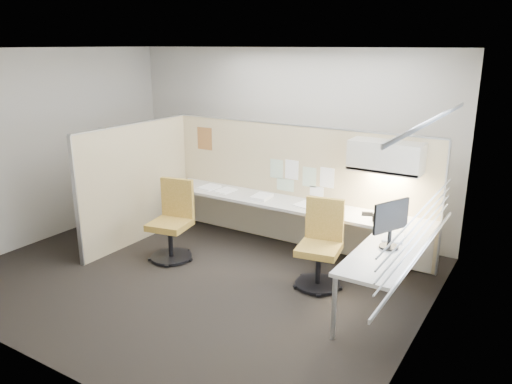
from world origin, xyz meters
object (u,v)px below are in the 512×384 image
Objects in this scene: phone at (382,217)px; desk at (304,218)px; monitor at (391,221)px; chair_right at (321,247)px; chair_left at (173,223)px.

desk is at bearing -175.36° from phone.
monitor reaches higher than phone.
phone is at bearing 39.75° from chair_right.
chair_right is (0.50, -0.55, -0.11)m from desk.
chair_left is 2.09m from chair_right.
chair_right is 1.98× the size of monitor.
desk is 7.57× the size of monitor.
desk is 1.60m from monitor.
desk is 1.05m from phone.
chair_right reaches higher than phone.
chair_left is at bearing -159.70° from phone.
desk is at bearing 122.27° from chair_right.
desk is 3.73× the size of chair_left.
chair_left is 5.14× the size of phone.
monitor reaches higher than desk.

